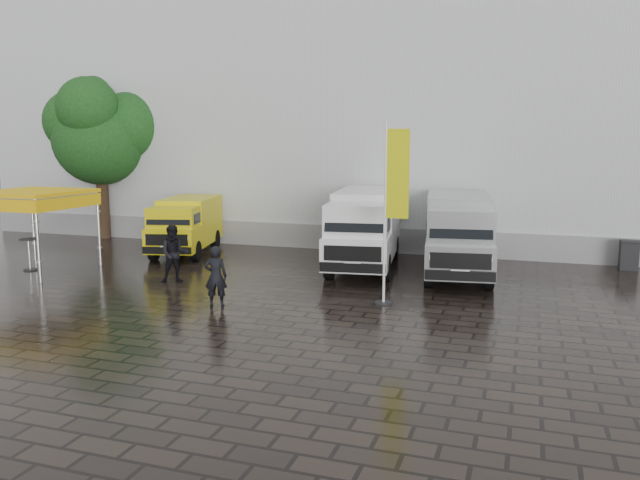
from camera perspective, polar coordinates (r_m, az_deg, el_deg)
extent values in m
plane|color=black|center=(17.38, 2.03, -5.59)|extent=(120.00, 120.00, 0.00)
cube|color=silver|center=(32.29, 13.96, 11.59)|extent=(44.00, 16.00, 12.00)
cube|color=gray|center=(24.54, 11.88, -0.30)|extent=(44.00, 0.15, 1.00)
cylinder|color=silver|center=(25.34, -24.74, 1.17)|extent=(0.10, 0.10, 2.59)
cylinder|color=silver|center=(23.45, -19.56, 0.91)|extent=(0.10, 0.10, 2.59)
cylinder|color=silver|center=(21.27, -24.38, -0.14)|extent=(0.10, 0.10, 2.59)
cube|color=yellow|center=(23.16, -24.80, 3.99)|extent=(3.11, 3.11, 0.12)
cylinder|color=black|center=(17.20, 5.83, -5.71)|extent=(0.50, 0.50, 0.04)
cylinder|color=white|center=(16.75, 5.96, 2.36)|extent=(0.07, 0.07, 4.90)
cube|color=#D3D90B|center=(16.60, 7.14, 6.01)|extent=(0.60, 0.03, 2.35)
cylinder|color=black|center=(30.18, -19.24, 3.73)|extent=(0.53, 0.53, 3.76)
sphere|color=#193B12|center=(30.08, -19.49, 8.72)|extent=(4.13, 4.13, 4.13)
sphere|color=#193B12|center=(31.21, -19.51, 11.82)|extent=(2.44, 2.44, 2.44)
cylinder|color=black|center=(23.56, -25.04, -1.21)|extent=(0.60, 0.60, 1.10)
cube|color=black|center=(24.00, 26.40, -1.22)|extent=(0.62, 0.62, 1.03)
imported|color=black|center=(16.85, -9.51, -3.29)|extent=(0.69, 0.56, 1.65)
imported|color=black|center=(20.01, -13.18, -1.24)|extent=(1.11, 1.05, 1.80)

